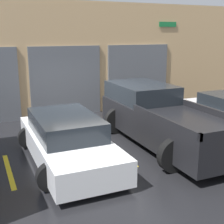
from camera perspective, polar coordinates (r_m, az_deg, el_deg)
name	(u,v)px	position (r m, az deg, el deg)	size (l,w,h in m)	color
ground_plane	(97,135)	(10.63, -2.74, -4.22)	(28.00, 28.00, 0.00)	black
shophouse_building	(68,60)	(13.25, -8.08, 9.40)	(16.81, 0.68, 4.62)	tan
pickup_truck	(160,117)	(9.79, 8.74, -0.99)	(2.51, 5.46, 1.70)	black
sedan_white	(67,140)	(8.44, -8.28, -5.06)	(2.20, 4.61, 1.27)	white
parking_stripe_left	(9,171)	(8.39, -18.33, -10.16)	(0.12, 2.20, 0.01)	gold
parking_stripe_centre	(119,152)	(9.11, 1.28, -7.41)	(0.12, 2.20, 0.01)	gold
parking_stripe_right	(203,139)	(10.69, 16.35, -4.67)	(0.12, 2.20, 0.01)	gold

